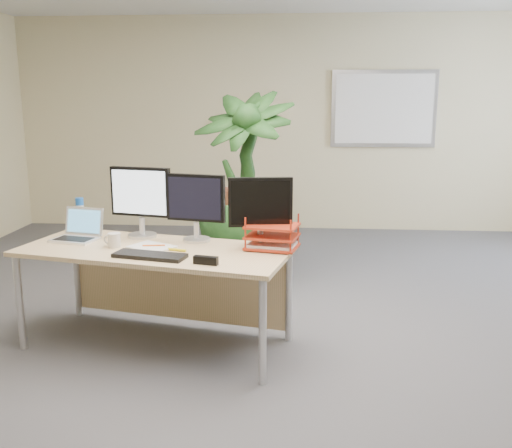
# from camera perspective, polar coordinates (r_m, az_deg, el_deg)

# --- Properties ---
(floor) EXTENTS (8.00, 8.00, 0.00)m
(floor) POSITION_cam_1_polar(r_m,az_deg,el_deg) (3.79, 1.37, -13.84)
(floor) COLOR #434448
(floor) RESTS_ON ground
(back_wall) EXTENTS (7.00, 0.04, 2.70)m
(back_wall) POSITION_cam_1_polar(r_m,az_deg,el_deg) (7.40, 3.17, 9.89)
(back_wall) COLOR beige
(back_wall) RESTS_ON floor
(whiteboard) EXTENTS (1.30, 0.04, 0.95)m
(whiteboard) POSITION_cam_1_polar(r_m,az_deg,el_deg) (7.43, 12.66, 11.17)
(whiteboard) COLOR #B8B8BD
(whiteboard) RESTS_ON back_wall
(desk) EXTENTS (1.92, 1.13, 0.69)m
(desk) POSITION_cam_1_polar(r_m,az_deg,el_deg) (4.01, -9.40, -4.05)
(desk) COLOR tan
(desk) RESTS_ON floor
(floor_plant) EXTENTS (1.07, 1.07, 1.50)m
(floor_plant) POSITION_cam_1_polar(r_m,az_deg,el_deg) (5.15, -1.28, 2.07)
(floor_plant) COLOR #133614
(floor_plant) RESTS_ON floor
(monitor_left) EXTENTS (0.45, 0.21, 0.51)m
(monitor_left) POSITION_cam_1_polar(r_m,az_deg,el_deg) (4.16, -11.46, 2.63)
(monitor_left) COLOR silver
(monitor_left) RESTS_ON desk
(monitor_right) EXTENTS (0.42, 0.19, 0.47)m
(monitor_right) POSITION_cam_1_polar(r_m,az_deg,el_deg) (3.99, -6.05, 2.09)
(monitor_right) COLOR silver
(monitor_right) RESTS_ON desk
(monitor_dark) EXTENTS (0.43, 0.19, 0.48)m
(monitor_dark) POSITION_cam_1_polar(r_m,az_deg,el_deg) (3.78, 0.44, 1.63)
(monitor_dark) COLOR silver
(monitor_dark) RESTS_ON desk
(laptop) EXTENTS (0.35, 0.32, 0.22)m
(laptop) POSITION_cam_1_polar(r_m,az_deg,el_deg) (4.26, -17.30, -0.70)
(laptop) COLOR white
(laptop) RESTS_ON desk
(keyboard) EXTENTS (0.49, 0.25, 0.03)m
(keyboard) POSITION_cam_1_polar(r_m,az_deg,el_deg) (3.67, -10.58, -3.12)
(keyboard) COLOR black
(keyboard) RESTS_ON desk
(coffee_mug) EXTENTS (0.12, 0.09, 0.10)m
(coffee_mug) POSITION_cam_1_polar(r_m,az_deg,el_deg) (3.97, -14.03, -1.57)
(coffee_mug) COLOR silver
(coffee_mug) RESTS_ON desk
(spiral_notebook) EXTENTS (0.35, 0.33, 0.01)m
(spiral_notebook) POSITION_cam_1_polar(r_m,az_deg,el_deg) (3.90, -10.40, -2.29)
(spiral_notebook) COLOR silver
(spiral_notebook) RESTS_ON desk
(orange_pen) EXTENTS (0.15, 0.03, 0.01)m
(orange_pen) POSITION_cam_1_polar(r_m,az_deg,el_deg) (3.90, -10.19, -2.12)
(orange_pen) COLOR orange
(orange_pen) RESTS_ON spiral_notebook
(yellow_highlighter) EXTENTS (0.13, 0.05, 0.02)m
(yellow_highlighter) POSITION_cam_1_polar(r_m,az_deg,el_deg) (3.79, -7.92, -2.57)
(yellow_highlighter) COLOR yellow
(yellow_highlighter) RESTS_ON desk
(water_bottle) EXTENTS (0.07, 0.07, 0.25)m
(water_bottle) POSITION_cam_1_polar(r_m,az_deg,el_deg) (4.50, -17.16, 0.85)
(water_bottle) COLOR #A8B9C5
(water_bottle) RESTS_ON desk
(letter_tray) EXTENTS (0.38, 0.32, 0.16)m
(letter_tray) POSITION_cam_1_polar(r_m,az_deg,el_deg) (3.80, 1.62, -1.45)
(letter_tray) COLOR #B62E16
(letter_tray) RESTS_ON desk
(stapler) EXTENTS (0.16, 0.07, 0.05)m
(stapler) POSITION_cam_1_polar(r_m,az_deg,el_deg) (3.47, -5.04, -3.64)
(stapler) COLOR black
(stapler) RESTS_ON desk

